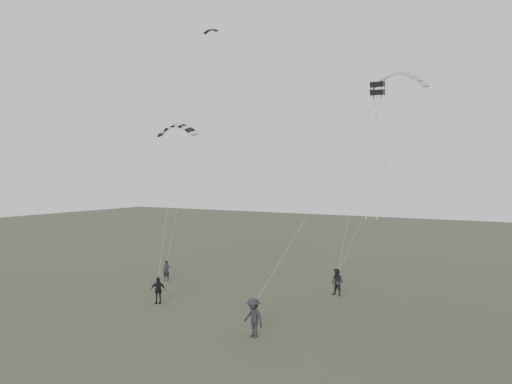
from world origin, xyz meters
The scene contains 9 objects.
ground centered at (0.00, 0.00, 0.00)m, with size 140.00×140.00×0.00m, color #3C442F.
flyer_left centered at (-6.13, 5.03, 0.77)m, with size 0.56×0.37×1.54m, color black.
flyer_right centered at (6.80, 7.12, 0.89)m, with size 0.87×0.68×1.79m, color black.
flyer_center centered at (-2.18, -0.42, 0.83)m, with size 0.97×0.40×1.65m, color black.
flyer_far centered at (6.27, -3.00, 0.97)m, with size 1.26×0.72×1.94m, color #232327.
kite_dark_small centered at (-6.61, 11.61, 20.58)m, with size 1.38×0.41×0.48m, color black, non-canonical shape.
kite_pale_large centered at (8.82, 14.28, 15.70)m, with size 4.40×0.99×1.77m, color #ACAEB1, non-canonical shape.
kite_striped centered at (-5.58, 5.70, 11.78)m, with size 3.20×0.80×1.24m, color black, non-canonical shape.
kite_box centered at (10.41, 3.75, 12.91)m, with size 0.72×0.72×0.75m, color black, non-canonical shape.
Camera 1 is at (18.67, -24.08, 8.06)m, focal length 35.00 mm.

